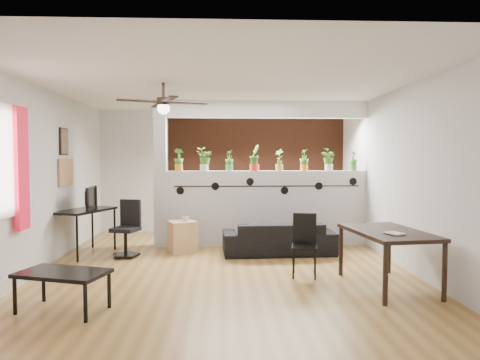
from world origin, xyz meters
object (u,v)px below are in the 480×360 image
(dining_table, at_px, (388,236))
(folding_chair, at_px, (304,239))
(potted_plant_3, at_px, (254,157))
(cup, at_px, (185,218))
(sofa, at_px, (279,238))
(office_chair, at_px, (127,232))
(cube_shelf, at_px, (182,236))
(potted_plant_0, at_px, (179,159))
(potted_plant_7, at_px, (353,160))
(coffee_table, at_px, (63,276))
(potted_plant_1, at_px, (204,158))
(potted_plant_6, at_px, (329,159))
(potted_plant_5, at_px, (304,159))
(computer_desk, at_px, (85,214))
(potted_plant_4, at_px, (279,159))
(potted_plant_2, at_px, (229,160))
(ceiling_fan, at_px, (163,104))

(dining_table, height_order, folding_chair, folding_chair)
(potted_plant_3, bearing_deg, cup, -156.60)
(sofa, distance_m, dining_table, 2.20)
(potted_plant_3, height_order, office_chair, potted_plant_3)
(potted_plant_3, distance_m, cube_shelf, 1.90)
(potted_plant_0, bearing_deg, cube_shelf, -78.68)
(potted_plant_7, distance_m, coffee_table, 5.32)
(potted_plant_1, xyz_separation_m, sofa, (1.25, -0.72, -1.32))
(potted_plant_6, xyz_separation_m, potted_plant_7, (0.45, -0.00, -0.02))
(sofa, relative_size, office_chair, 1.95)
(folding_chair, bearing_deg, potted_plant_5, 79.49)
(potted_plant_3, height_order, cube_shelf, potted_plant_3)
(potted_plant_0, bearing_deg, potted_plant_1, 0.00)
(cup, xyz_separation_m, folding_chair, (1.73, -1.48, -0.08))
(cube_shelf, distance_m, cup, 0.31)
(cube_shelf, xyz_separation_m, computer_desk, (-1.57, -0.12, 0.41))
(dining_table, bearing_deg, coffee_table, -169.57)
(potted_plant_4, bearing_deg, potted_plant_3, 180.00)
(potted_plant_3, xyz_separation_m, cube_shelf, (-1.25, -0.52, -1.34))
(potted_plant_2, bearing_deg, sofa, -41.77)
(potted_plant_6, xyz_separation_m, computer_desk, (-4.18, -0.64, -0.89))
(potted_plant_0, relative_size, potted_plant_5, 1.02)
(ceiling_fan, bearing_deg, office_chair, 126.51)
(coffee_table, bearing_deg, sofa, 44.68)
(sofa, height_order, folding_chair, folding_chair)
(potted_plant_2, distance_m, potted_plant_6, 1.81)
(ceiling_fan, xyz_separation_m, potted_plant_4, (1.83, 1.80, -0.76))
(folding_chair, bearing_deg, potted_plant_6, 67.66)
(potted_plant_5, height_order, coffee_table, potted_plant_5)
(potted_plant_1, height_order, sofa, potted_plant_1)
(computer_desk, height_order, dining_table, computer_desk)
(ceiling_fan, height_order, folding_chair, ceiling_fan)
(potted_plant_6, relative_size, coffee_table, 0.41)
(dining_table, relative_size, coffee_table, 1.37)
(potted_plant_2, relative_size, folding_chair, 0.45)
(potted_plant_2, height_order, cube_shelf, potted_plant_2)
(potted_plant_1, height_order, potted_plant_3, potted_plant_3)
(ceiling_fan, relative_size, potted_plant_2, 3.19)
(dining_table, bearing_deg, folding_chair, 147.16)
(computer_desk, height_order, coffee_table, computer_desk)
(ceiling_fan, height_order, potted_plant_2, ceiling_fan)
(potted_plant_7, bearing_deg, dining_table, -97.97)
(potted_plant_2, distance_m, dining_table, 3.34)
(cube_shelf, distance_m, dining_table, 3.42)
(potted_plant_4, distance_m, folding_chair, 2.27)
(office_chair, distance_m, folding_chair, 2.90)
(potted_plant_2, bearing_deg, folding_chair, -63.84)
(potted_plant_4, xyz_separation_m, coffee_table, (-2.68, -3.26, -1.18))
(potted_plant_3, bearing_deg, potted_plant_2, 180.00)
(potted_plant_0, height_order, computer_desk, potted_plant_0)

